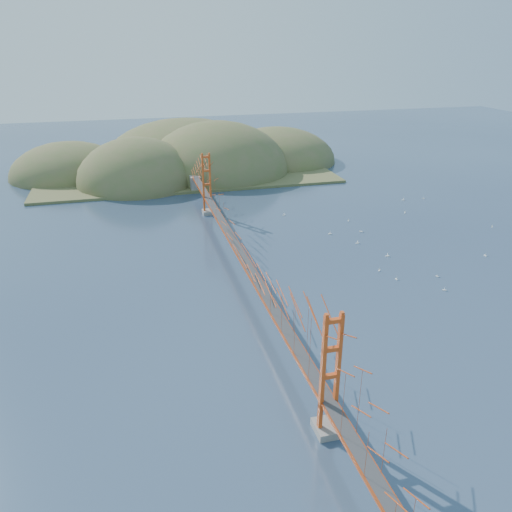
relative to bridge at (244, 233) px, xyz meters
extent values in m
plane|color=#2E425D|center=(0.00, -0.18, -7.01)|extent=(320.00, 320.00, 0.00)
cube|color=gray|center=(0.00, -30.18, -6.66)|extent=(2.00, 2.40, 0.70)
cube|color=gray|center=(0.00, 29.82, -6.66)|extent=(2.00, 2.40, 0.70)
cube|color=#A73912|center=(0.00, -0.18, -3.71)|extent=(1.40, 92.00, 0.16)
cube|color=#A73912|center=(0.00, -0.18, -3.91)|extent=(1.33, 92.00, 0.24)
cube|color=#38383A|center=(0.00, -0.18, -3.61)|extent=(1.19, 92.00, 0.03)
cube|color=gray|center=(0.00, 45.82, -5.36)|extent=(2.20, 2.60, 3.30)
cube|color=brown|center=(0.00, 63.82, -6.76)|extent=(70.00, 40.00, 0.60)
ellipsoid|color=brown|center=(-12.00, 55.82, -7.01)|extent=(28.00, 28.00, 21.00)
ellipsoid|color=brown|center=(8.00, 61.82, -7.01)|extent=(36.00, 36.00, 25.00)
ellipsoid|color=brown|center=(26.00, 69.82, -7.01)|extent=(32.00, 32.00, 18.00)
ellipsoid|color=brown|center=(-28.00, 67.82, -7.01)|extent=(28.00, 28.00, 16.00)
ellipsoid|color=brown|center=(2.00, 77.82, -7.01)|extent=(44.00, 44.00, 22.00)
cube|color=white|center=(18.46, 13.53, -6.95)|extent=(0.60, 0.29, 0.10)
cylinder|color=white|center=(18.46, 13.53, -6.63)|extent=(0.02, 0.02, 0.62)
cube|color=white|center=(40.82, 27.88, -6.94)|extent=(0.65, 0.43, 0.11)
cylinder|color=white|center=(40.82, 27.88, -6.60)|extent=(0.02, 0.02, 0.68)
cube|color=white|center=(21.22, 8.43, -6.94)|extent=(0.60, 0.22, 0.11)
cylinder|color=white|center=(21.22, 8.43, -6.62)|extent=(0.02, 0.02, 0.64)
cube|color=white|center=(24.18, 13.22, -6.94)|extent=(0.63, 0.52, 0.11)
cylinder|color=white|center=(24.18, 13.22, -6.60)|extent=(0.02, 0.02, 0.68)
cube|color=white|center=(24.38, 18.99, -6.96)|extent=(0.28, 0.49, 0.09)
cylinder|color=white|center=(24.38, 18.99, -6.70)|extent=(0.01, 0.01, 0.51)
cube|color=white|center=(19.69, -2.08, -6.95)|extent=(0.46, 0.49, 0.09)
cylinder|color=white|center=(19.69, -2.08, -6.68)|extent=(0.01, 0.01, 0.55)
cube|color=white|center=(20.69, -5.24, -6.96)|extent=(0.23, 0.50, 0.09)
cylinder|color=white|center=(20.69, -5.24, -6.69)|extent=(0.01, 0.01, 0.52)
cube|color=white|center=(25.25, -9.83, -6.95)|extent=(0.52, 0.40, 0.09)
cylinder|color=white|center=(25.25, -9.83, -6.68)|extent=(0.01, 0.01, 0.55)
cube|color=white|center=(26.74, -5.90, -6.96)|extent=(0.38, 0.50, 0.09)
cylinder|color=white|center=(26.74, -5.90, -6.69)|extent=(0.01, 0.01, 0.53)
cube|color=white|center=(47.83, 9.36, -6.96)|extent=(0.42, 0.45, 0.09)
cylinder|color=white|center=(47.83, 9.36, -6.70)|extent=(0.01, 0.01, 0.51)
cube|color=white|center=(13.86, 25.07, -6.95)|extent=(0.54, 0.26, 0.09)
cylinder|color=white|center=(13.86, 25.07, -6.67)|extent=(0.02, 0.02, 0.57)
cube|color=white|center=(38.22, -1.30, -6.95)|extent=(0.22, 0.54, 0.10)
cylinder|color=white|center=(38.22, -1.30, -6.66)|extent=(0.02, 0.02, 0.58)
cube|color=white|center=(36.83, 20.41, -6.95)|extent=(0.45, 0.50, 0.09)
cylinder|color=white|center=(36.83, 20.41, -6.68)|extent=(0.01, 0.01, 0.55)
cube|color=white|center=(45.57, 27.91, -6.95)|extent=(0.53, 0.45, 0.10)
cylinder|color=white|center=(45.57, 27.91, -6.66)|extent=(0.02, 0.02, 0.58)
cube|color=white|center=(23.42, 2.41, -6.94)|extent=(0.61, 0.27, 0.11)
cylinder|color=white|center=(23.42, 2.41, -6.62)|extent=(0.02, 0.02, 0.65)
camera|label=1|loc=(-14.27, -60.76, 23.97)|focal=35.00mm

